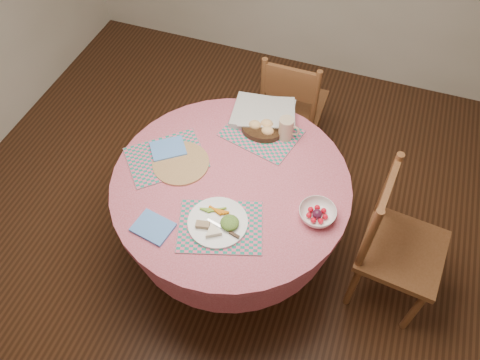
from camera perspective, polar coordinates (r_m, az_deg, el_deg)
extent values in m
plane|color=#331C0F|center=(3.03, -0.90, -8.79)|extent=(4.00, 4.00, 0.00)
cylinder|color=#C75D74|center=(2.41, -1.12, -0.41)|extent=(1.24, 1.24, 0.04)
cone|color=#C75D74|center=(2.55, -1.06, -2.72)|extent=(1.24, 1.24, 0.30)
cylinder|color=black|center=(2.84, -0.96, -6.65)|extent=(0.14, 0.14, 0.44)
cylinder|color=black|center=(3.00, -0.91, -8.52)|extent=(0.56, 0.56, 0.06)
cube|color=brown|center=(2.66, 19.21, -8.18)|extent=(0.47, 0.48, 0.04)
cylinder|color=brown|center=(2.78, 20.48, -14.67)|extent=(0.04, 0.04, 0.45)
cylinder|color=brown|center=(2.97, 21.99, -8.64)|extent=(0.04, 0.04, 0.45)
cylinder|color=brown|center=(2.75, 13.64, -12.32)|extent=(0.04, 0.04, 0.45)
cylinder|color=brown|center=(2.94, 15.71, -6.42)|extent=(0.04, 0.04, 0.45)
cylinder|color=brown|center=(2.34, 15.38, -7.09)|extent=(0.04, 0.04, 0.50)
cylinder|color=brown|center=(2.56, 17.58, -0.68)|extent=(0.04, 0.04, 0.50)
cube|color=brown|center=(2.36, 17.08, -2.38)|extent=(0.07, 0.36, 0.24)
cube|color=brown|center=(3.28, 6.51, 9.18)|extent=(0.41, 0.40, 0.04)
cylinder|color=brown|center=(3.52, 9.57, 7.64)|extent=(0.04, 0.04, 0.42)
cylinder|color=brown|center=(3.57, 4.29, 9.02)|extent=(0.04, 0.04, 0.42)
cylinder|color=brown|center=(3.30, 8.23, 4.02)|extent=(0.04, 0.04, 0.42)
cylinder|color=brown|center=(3.35, 2.67, 5.52)|extent=(0.04, 0.04, 0.42)
cylinder|color=brown|center=(2.97, 9.13, 9.46)|extent=(0.04, 0.04, 0.47)
cylinder|color=brown|center=(3.03, 2.87, 11.04)|extent=(0.04, 0.04, 0.47)
cube|color=brown|center=(2.93, 6.13, 11.63)|extent=(0.34, 0.03, 0.22)
cube|color=#167F67|center=(2.24, -2.40, -5.69)|extent=(0.47, 0.41, 0.01)
cube|color=#167F67|center=(2.52, -8.99, 2.72)|extent=(0.50, 0.49, 0.01)
cube|color=#167F67|center=(2.61, 2.61, 5.72)|extent=(0.46, 0.39, 0.01)
cylinder|color=#996B42|center=(2.48, -7.23, 2.06)|extent=(0.30, 0.30, 0.01)
cube|color=#5488D9|center=(2.27, -10.56, -5.69)|extent=(0.20, 0.17, 0.01)
cube|color=#5488D9|center=(2.55, -8.76, 3.79)|extent=(0.23, 0.22, 0.01)
cylinder|color=white|center=(2.24, -2.74, -5.17)|extent=(0.29, 0.29, 0.01)
ellipsoid|color=#346221|center=(2.20, -1.40, -5.47)|extent=(0.11, 0.11, 0.04)
cylinder|color=beige|center=(2.20, -3.62, -6.17)|extent=(0.12, 0.12, 0.02)
cube|color=#967E57|center=(2.22, -4.65, -5.15)|extent=(0.07, 0.05, 0.02)
cube|color=silver|center=(2.21, -2.55, -5.78)|extent=(0.15, 0.05, 0.00)
cylinder|color=black|center=(2.60, 2.66, 6.16)|extent=(0.23, 0.23, 0.03)
ellipsoid|color=#FEBB82|center=(2.59, 1.84, 6.92)|extent=(0.07, 0.06, 0.05)
ellipsoid|color=#FEBB82|center=(2.60, 3.31, 7.05)|extent=(0.07, 0.06, 0.05)
ellipsoid|color=#FEBB82|center=(2.56, 3.40, 6.19)|extent=(0.07, 0.06, 0.05)
cylinder|color=tan|center=(2.55, 5.63, 6.26)|extent=(0.08, 0.08, 0.13)
torus|color=tan|center=(2.55, 6.56, 6.02)|extent=(0.07, 0.01, 0.07)
imported|color=white|center=(2.28, 9.40, -4.09)|extent=(0.22, 0.22, 0.06)
sphere|color=red|center=(2.28, 10.35, -4.43)|extent=(0.03, 0.03, 0.03)
sphere|color=red|center=(2.30, 10.17, -3.71)|extent=(0.03, 0.03, 0.03)
sphere|color=red|center=(2.30, 9.40, -3.33)|extent=(0.03, 0.03, 0.03)
sphere|color=red|center=(2.29, 8.62, -3.57)|extent=(0.03, 0.03, 0.03)
sphere|color=red|center=(2.27, 8.40, -4.26)|extent=(0.03, 0.03, 0.03)
sphere|color=red|center=(2.26, 8.93, -4.88)|extent=(0.03, 0.03, 0.03)
sphere|color=red|center=(2.26, 9.80, -4.95)|extent=(0.03, 0.03, 0.03)
sphere|color=#3F1228|center=(2.28, 9.39, -4.12)|extent=(0.05, 0.05, 0.05)
cube|color=silver|center=(2.69, 2.82, 8.10)|extent=(0.37, 0.31, 0.03)
cube|color=silver|center=(2.67, 3.25, 8.32)|extent=(0.38, 0.33, 0.01)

